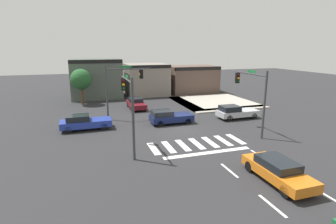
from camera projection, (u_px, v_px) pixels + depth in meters
ground_plane at (178, 128)px, 25.41m from camera, size 120.00×120.00×0.00m
crosswalk_near at (197, 144)px, 21.25m from camera, size 7.61×2.58×0.01m
lane_markings at (265, 182)px, 15.19m from camera, size 6.80×18.75×0.01m
bike_detector_marking at (254, 165)px, 17.39m from camera, size 1.11×1.11×0.01m
curb_corner_northeast at (212, 103)px, 36.64m from camera, size 10.00×10.60×0.15m
storefront_row at (143, 79)px, 42.61m from camera, size 23.24×6.54×5.79m
traffic_signal_southeast at (252, 89)px, 23.26m from camera, size 0.32×4.71×5.65m
traffic_signal_southwest at (128, 99)px, 18.87m from camera, size 0.32×4.38×5.62m
traffic_signal_northwest at (123, 82)px, 27.86m from camera, size 4.78×0.32×5.70m
car_orange at (278, 170)px, 15.13m from camera, size 1.77×4.58×1.31m
car_blue at (84, 122)px, 24.72m from camera, size 4.58×1.79×1.43m
car_navy at (169, 117)px, 26.72m from camera, size 4.21×1.94×1.40m
car_silver at (236, 112)px, 28.62m from camera, size 4.39×1.87×1.44m
car_maroon at (136, 103)px, 33.25m from camera, size 1.80×4.22×1.29m
roadside_tree at (81, 79)px, 35.03m from camera, size 2.71×2.71×4.76m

